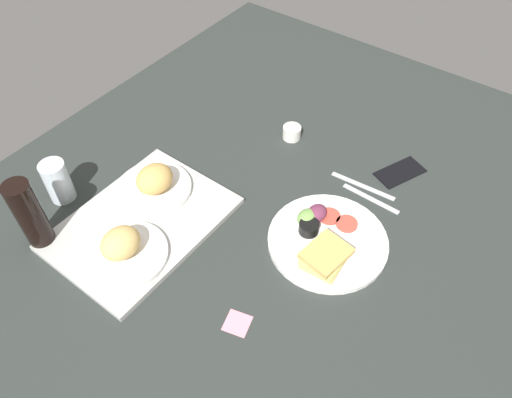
{
  "coord_description": "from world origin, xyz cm",
  "views": [
    {
      "loc": [
        -66.75,
        -47.33,
        99.77
      ],
      "look_at": [
        2.0,
        3.0,
        4.0
      ],
      "focal_mm": 34.04,
      "sensor_mm": 36.0,
      "label": 1
    }
  ],
  "objects_px": {
    "plate_with_salad": "(325,240)",
    "soda_bottle": "(30,216)",
    "sticky_note": "(237,323)",
    "fork": "(371,198)",
    "knife": "(363,186)",
    "bread_plate_far": "(154,183)",
    "cell_phone": "(400,172)",
    "bread_plate_near": "(123,249)",
    "drinking_glass": "(58,181)",
    "espresso_cup": "(292,132)",
    "serving_tray": "(142,223)"
  },
  "relations": [
    {
      "from": "soda_bottle",
      "to": "espresso_cup",
      "type": "bearing_deg",
      "value": -21.96
    },
    {
      "from": "fork",
      "to": "sticky_note",
      "type": "distance_m",
      "value": 0.52
    },
    {
      "from": "cell_phone",
      "to": "fork",
      "type": "bearing_deg",
      "value": -164.66
    },
    {
      "from": "plate_with_salad",
      "to": "soda_bottle",
      "type": "relative_size",
      "value": 1.46
    },
    {
      "from": "serving_tray",
      "to": "drinking_glass",
      "type": "bearing_deg",
      "value": 102.52
    },
    {
      "from": "fork",
      "to": "cell_phone",
      "type": "xyz_separation_m",
      "value": [
        0.14,
        -0.02,
        0.0
      ]
    },
    {
      "from": "plate_with_salad",
      "to": "sticky_note",
      "type": "height_order",
      "value": "plate_with_salad"
    },
    {
      "from": "plate_with_salad",
      "to": "espresso_cup",
      "type": "xyz_separation_m",
      "value": [
        0.29,
        0.29,
        0.0
      ]
    },
    {
      "from": "bread_plate_near",
      "to": "bread_plate_far",
      "type": "bearing_deg",
      "value": 24.48
    },
    {
      "from": "bread_plate_near",
      "to": "fork",
      "type": "bearing_deg",
      "value": -36.35
    },
    {
      "from": "bread_plate_far",
      "to": "plate_with_salad",
      "type": "relative_size",
      "value": 0.68
    },
    {
      "from": "plate_with_salad",
      "to": "drinking_glass",
      "type": "xyz_separation_m",
      "value": [
        -0.29,
        0.67,
        0.04
      ]
    },
    {
      "from": "soda_bottle",
      "to": "bread_plate_far",
      "type": "bearing_deg",
      "value": -22.17
    },
    {
      "from": "soda_bottle",
      "to": "sticky_note",
      "type": "relative_size",
      "value": 3.74
    },
    {
      "from": "bread_plate_near",
      "to": "drinking_glass",
      "type": "relative_size",
      "value": 1.69
    },
    {
      "from": "drinking_glass",
      "to": "soda_bottle",
      "type": "relative_size",
      "value": 0.58
    },
    {
      "from": "serving_tray",
      "to": "bread_plate_far",
      "type": "relative_size",
      "value": 2.18
    },
    {
      "from": "fork",
      "to": "knife",
      "type": "xyz_separation_m",
      "value": [
        0.03,
        0.04,
        0.0
      ]
    },
    {
      "from": "bread_plate_near",
      "to": "cell_phone",
      "type": "height_order",
      "value": "bread_plate_near"
    },
    {
      "from": "sticky_note",
      "to": "cell_phone",
      "type": "bearing_deg",
      "value": -7.77
    },
    {
      "from": "knife",
      "to": "plate_with_salad",
      "type": "bearing_deg",
      "value": 89.84
    },
    {
      "from": "plate_with_salad",
      "to": "sticky_note",
      "type": "distance_m",
      "value": 0.31
    },
    {
      "from": "plate_with_salad",
      "to": "soda_bottle",
      "type": "xyz_separation_m",
      "value": [
        -0.42,
        0.58,
        0.09
      ]
    },
    {
      "from": "plate_with_salad",
      "to": "bread_plate_near",
      "type": "bearing_deg",
      "value": 131.71
    },
    {
      "from": "bread_plate_far",
      "to": "soda_bottle",
      "type": "height_order",
      "value": "soda_bottle"
    },
    {
      "from": "fork",
      "to": "bread_plate_far",
      "type": "bearing_deg",
      "value": 36.14
    },
    {
      "from": "soda_bottle",
      "to": "sticky_note",
      "type": "bearing_deg",
      "value": -78.22
    },
    {
      "from": "knife",
      "to": "sticky_note",
      "type": "distance_m",
      "value": 0.54
    },
    {
      "from": "bread_plate_near",
      "to": "plate_with_salad",
      "type": "bearing_deg",
      "value": -48.29
    },
    {
      "from": "plate_with_salad",
      "to": "sticky_note",
      "type": "xyz_separation_m",
      "value": [
        -0.31,
        0.04,
        -0.02
      ]
    },
    {
      "from": "bread_plate_near",
      "to": "fork",
      "type": "distance_m",
      "value": 0.67
    },
    {
      "from": "bread_plate_near",
      "to": "sticky_note",
      "type": "relative_size",
      "value": 3.69
    },
    {
      "from": "serving_tray",
      "to": "bread_plate_far",
      "type": "distance_m",
      "value": 0.12
    },
    {
      "from": "knife",
      "to": "bread_plate_near",
      "type": "bearing_deg",
      "value": 53.91
    },
    {
      "from": "drinking_glass",
      "to": "espresso_cup",
      "type": "distance_m",
      "value": 0.69
    },
    {
      "from": "plate_with_salad",
      "to": "sticky_note",
      "type": "bearing_deg",
      "value": 171.76
    },
    {
      "from": "bread_plate_near",
      "to": "soda_bottle",
      "type": "distance_m",
      "value": 0.23
    },
    {
      "from": "drinking_glass",
      "to": "cell_phone",
      "type": "xyz_separation_m",
      "value": [
        0.63,
        -0.71,
        -0.06
      ]
    },
    {
      "from": "espresso_cup",
      "to": "serving_tray",
      "type": "bearing_deg",
      "value": 166.66
    },
    {
      "from": "bread_plate_near",
      "to": "bread_plate_far",
      "type": "xyz_separation_m",
      "value": [
        0.2,
        0.09,
        0.0
      ]
    },
    {
      "from": "knife",
      "to": "serving_tray",
      "type": "bearing_deg",
      "value": 45.31
    },
    {
      "from": "bread_plate_far",
      "to": "fork",
      "type": "bearing_deg",
      "value": -55.33
    },
    {
      "from": "serving_tray",
      "to": "knife",
      "type": "bearing_deg",
      "value": -40.67
    },
    {
      "from": "soda_bottle",
      "to": "cell_phone",
      "type": "bearing_deg",
      "value": -39.22
    },
    {
      "from": "fork",
      "to": "sticky_note",
      "type": "height_order",
      "value": "fork"
    },
    {
      "from": "espresso_cup",
      "to": "fork",
      "type": "height_order",
      "value": "espresso_cup"
    },
    {
      "from": "bread_plate_near",
      "to": "plate_with_salad",
      "type": "height_order",
      "value": "bread_plate_near"
    },
    {
      "from": "knife",
      "to": "bread_plate_far",
      "type": "bearing_deg",
      "value": 35.36
    },
    {
      "from": "bread_plate_far",
      "to": "knife",
      "type": "distance_m",
      "value": 0.58
    },
    {
      "from": "knife",
      "to": "sticky_note",
      "type": "relative_size",
      "value": 3.39
    }
  ]
}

